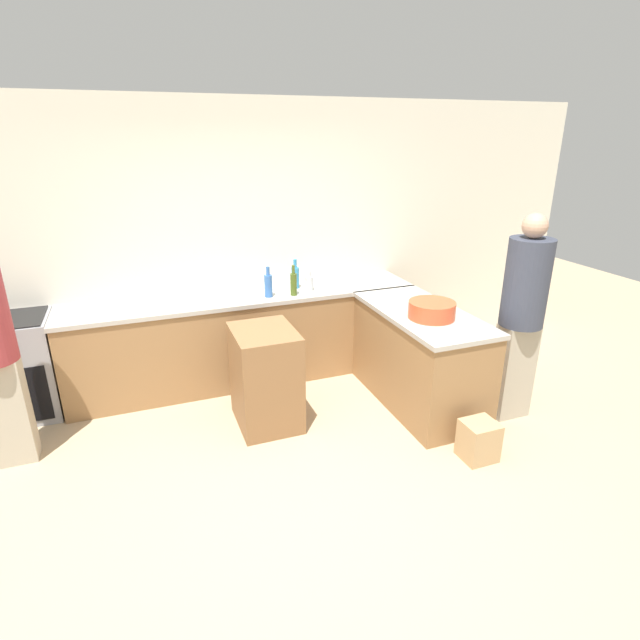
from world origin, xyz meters
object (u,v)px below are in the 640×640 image
dish_soap_bottle (295,277)px  paper_bag (479,440)px  range_oven (14,368)px  vinegar_bottle_clear (309,283)px  person_at_peninsula (522,312)px  mixing_bowl (432,310)px  olive_oil_bottle (294,283)px  water_bottle_blue (268,285)px  island_table (266,378)px

dish_soap_bottle → paper_bag: dish_soap_bottle is taller
range_oven → paper_bag: (3.40, -1.98, -0.30)m
vinegar_bottle_clear → person_at_peninsula: (1.37, -1.44, -0.00)m
range_oven → mixing_bowl: mixing_bowl is taller
range_oven → paper_bag: range_oven is taller
range_oven → person_at_peninsula: person_at_peninsula is taller
olive_oil_bottle → water_bottle_blue: same height
island_table → person_at_peninsula: 2.22m
island_table → person_at_peninsula: bearing=-17.3°
paper_bag → person_at_peninsula: bearing=33.7°
range_oven → dish_soap_bottle: (2.59, 0.02, 0.56)m
olive_oil_bottle → dish_soap_bottle: (0.09, 0.22, -0.00)m
olive_oil_bottle → island_table: bearing=-124.8°
mixing_bowl → paper_bag: size_ratio=1.26×
person_at_peninsula → dish_soap_bottle: bearing=133.4°
island_table → water_bottle_blue: 0.97m
olive_oil_bottle → paper_bag: bearing=-63.3°
paper_bag → water_bottle_blue: bearing=122.0°
dish_soap_bottle → paper_bag: (0.81, -2.00, -0.86)m
olive_oil_bottle → person_at_peninsula: (1.56, -1.34, -0.04)m
range_oven → vinegar_bottle_clear: size_ratio=4.78×
vinegar_bottle_clear → person_at_peninsula: size_ratio=0.11×
range_oven → olive_oil_bottle: (2.50, -0.20, 0.56)m
olive_oil_bottle → dish_soap_bottle: bearing=67.9°
mixing_bowl → vinegar_bottle_clear: vinegar_bottle_clear is taller
olive_oil_bottle → person_at_peninsula: size_ratio=0.17×
water_bottle_blue → olive_oil_bottle: bearing=-8.5°
mixing_bowl → paper_bag: bearing=-89.8°
vinegar_bottle_clear → dish_soap_bottle: size_ratio=0.64×
mixing_bowl → person_at_peninsula: 0.74m
dish_soap_bottle → range_oven: bearing=-179.5°
paper_bag → dish_soap_bottle: bearing=112.0°
island_table → vinegar_bottle_clear: bearing=49.6°
range_oven → olive_oil_bottle: olive_oil_bottle is taller
mixing_bowl → vinegar_bottle_clear: bearing=122.2°
mixing_bowl → olive_oil_bottle: olive_oil_bottle is taller
island_table → olive_oil_bottle: olive_oil_bottle is taller
mixing_bowl → paper_bag: 1.12m
mixing_bowl → person_at_peninsula: bearing=-25.7°
water_bottle_blue → vinegar_bottle_clear: bearing=8.3°
island_table → dish_soap_bottle: size_ratio=2.90×
water_bottle_blue → dish_soap_bottle: bearing=29.1°
dish_soap_bottle → paper_bag: size_ratio=0.95×
island_table → person_at_peninsula: (2.05, -0.64, 0.54)m
dish_soap_bottle → paper_bag: bearing=-68.0°
mixing_bowl → island_table: bearing=167.1°
island_table → paper_bag: (1.39, -1.08, -0.27)m
island_table → mixing_bowl: bearing=-12.9°
island_table → water_bottle_blue: water_bottle_blue is taller
dish_soap_bottle → person_at_peninsula: (1.48, -1.56, -0.04)m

